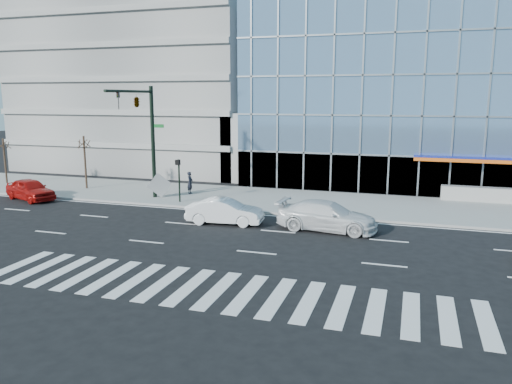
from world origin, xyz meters
TOP-DOWN VIEW (x-y plane):
  - ground at (0.00, 0.00)m, footprint 160.00×160.00m
  - sidewalk at (0.00, 8.00)m, footprint 120.00×8.00m
  - theatre_building at (14.00, 26.00)m, footprint 42.00×26.00m
  - parking_garage at (-20.00, 26.00)m, footprint 24.00×24.00m
  - ramp_block at (-6.00, 18.00)m, footprint 6.00×8.00m
  - tower_backdrop at (-30.00, 70.00)m, footprint 14.00×14.00m
  - traffic_signal at (-11.00, 4.57)m, footprint 1.14×5.74m
  - ped_signal_post at (-8.50, 4.94)m, footprint 0.30×0.33m
  - street_tree_near at (-18.00, 7.50)m, footprint 1.10×1.10m
  - street_tree_far at (-26.00, 7.50)m, footprint 1.10×1.10m
  - white_suv at (2.53, 1.14)m, footprint 5.81×2.74m
  - white_sedan at (-3.47, 0.75)m, footprint 4.65×2.01m
  - red_sedan at (-19.47, 2.97)m, footprint 4.89×3.32m
  - pedestrian at (-9.05, 7.91)m, footprint 0.46×0.65m
  - tilted_panel at (-10.58, 5.93)m, footprint 1.75×0.63m

SIDE VIEW (x-z plane):
  - ground at x=0.00m, z-range 0.00..0.00m
  - sidewalk at x=0.00m, z-range 0.00..0.15m
  - white_sedan at x=-3.47m, z-range 0.00..1.49m
  - red_sedan at x=-19.47m, z-range 0.00..1.55m
  - white_suv at x=2.53m, z-range 0.00..1.64m
  - pedestrian at x=-9.05m, z-range 0.15..1.84m
  - tilted_panel at x=-10.58m, z-range 0.15..1.97m
  - ped_signal_post at x=-8.50m, z-range 0.64..3.64m
  - ramp_block at x=-6.00m, z-range 0.00..6.00m
  - street_tree_far at x=-26.00m, z-range 1.51..5.38m
  - street_tree_near at x=-18.00m, z-range 1.66..5.89m
  - traffic_signal at x=-11.00m, z-range 2.16..10.16m
  - theatre_building at x=14.00m, z-range 0.00..15.00m
  - parking_garage at x=-20.00m, z-range 0.00..20.00m
  - tower_backdrop at x=-30.00m, z-range 0.00..48.00m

